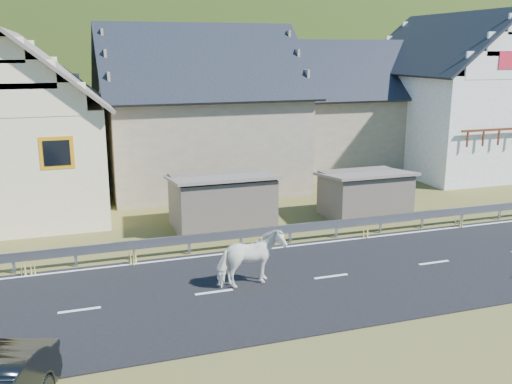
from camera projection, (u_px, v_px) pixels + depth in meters
name	position (u px, v px, depth m)	size (l,w,h in m)	color
ground	(331.00, 278.00, 18.89)	(160.00, 160.00, 0.00)	#4A501E
road	(331.00, 277.00, 18.89)	(60.00, 7.00, 0.04)	black
lane_markings	(331.00, 276.00, 18.88)	(60.00, 6.60, 0.01)	silver
guardrail	(290.00, 229.00, 22.15)	(28.10, 0.09, 0.75)	#93969B
shed_left	(222.00, 202.00, 24.00)	(4.30, 3.30, 2.40)	#6E6253
shed_right	(365.00, 195.00, 25.55)	(3.80, 2.90, 2.20)	#6E6253
house_cream	(19.00, 117.00, 25.83)	(7.80, 9.80, 8.30)	#FEECB8
house_stone_a	(198.00, 100.00, 31.27)	(10.80, 9.80, 8.90)	gray
house_stone_b	(345.00, 100.00, 36.26)	(9.80, 8.80, 8.10)	gray
house_white	(456.00, 88.00, 35.13)	(8.80, 10.80, 9.70)	white
mountain	(109.00, 133.00, 191.01)	(440.00, 280.00, 260.00)	#1E350F
horse	(251.00, 259.00, 17.95)	(2.14, 0.97, 1.81)	white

